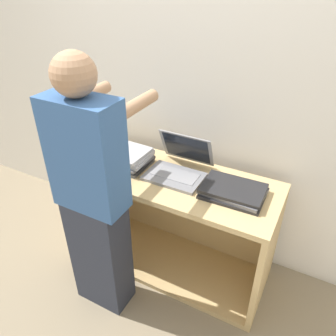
{
  "coord_description": "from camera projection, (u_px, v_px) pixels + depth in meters",
  "views": [
    {
      "loc": [
        0.78,
        -1.27,
        1.94
      ],
      "look_at": [
        0.0,
        0.2,
        0.9
      ],
      "focal_mm": 35.0,
      "sensor_mm": 36.0,
      "label": 1
    }
  ],
  "objects": [
    {
      "name": "laptop_open",
      "position": [
        178.0,
        167.0,
        2.1
      ],
      "size": [
        0.36,
        0.35,
        0.25
      ],
      "color": "gray",
      "rests_on": "cart"
    },
    {
      "name": "cart",
      "position": [
        178.0,
        218.0,
        2.35
      ],
      "size": [
        1.35,
        0.56,
        0.78
      ],
      "color": "tan",
      "rests_on": "ground_plane"
    },
    {
      "name": "wall_back",
      "position": [
        201.0,
        96.0,
        2.15
      ],
      "size": [
        8.0,
        0.05,
        2.4
      ],
      "color": "silver",
      "rests_on": "ground_plane"
    },
    {
      "name": "laptop_stack_left",
      "position": [
        123.0,
        156.0,
        2.21
      ],
      "size": [
        0.38,
        0.27,
        0.11
      ],
      "color": "slate",
      "rests_on": "cart"
    },
    {
      "name": "ground_plane",
      "position": [
        155.0,
        290.0,
        2.29
      ],
      "size": [
        12.0,
        12.0,
        0.0
      ],
      "primitive_type": "plane",
      "color": "gray"
    },
    {
      "name": "laptop_stack_right",
      "position": [
        233.0,
        191.0,
        1.92
      ],
      "size": [
        0.37,
        0.27,
        0.06
      ],
      "color": "#232326",
      "rests_on": "cart"
    },
    {
      "name": "person",
      "position": [
        94.0,
        199.0,
        1.84
      ],
      "size": [
        0.4,
        0.53,
        1.63
      ],
      "color": "#2D3342",
      "rests_on": "ground_plane"
    }
  ]
}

